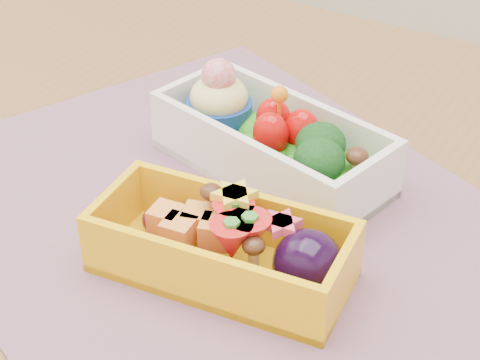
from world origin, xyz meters
The scene contains 4 objects.
table centered at (0.00, 0.00, 0.65)m, with size 1.20×0.80×0.75m.
placemat centered at (-0.04, 0.00, 0.75)m, with size 0.47×0.36×0.00m, color gray.
bento_white centered at (-0.05, 0.08, 0.78)m, with size 0.20×0.12×0.08m.
bento_yellow centered at (-0.01, -0.05, 0.78)m, with size 0.18×0.10×0.06m.
Camera 1 is at (0.21, -0.39, 1.11)m, focal length 59.78 mm.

